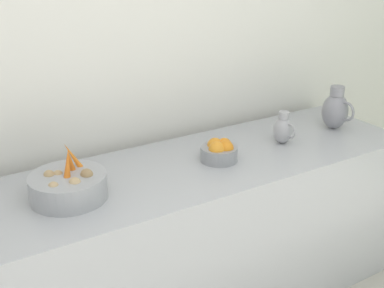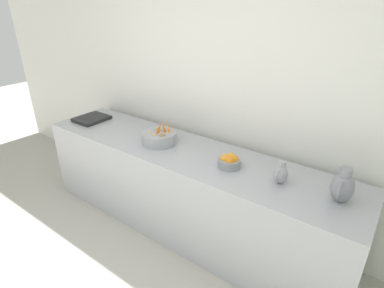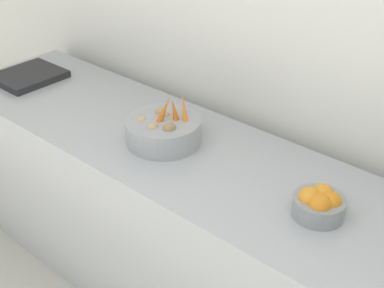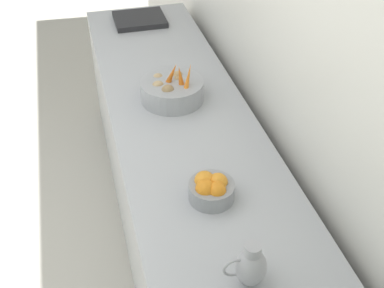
# 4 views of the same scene
# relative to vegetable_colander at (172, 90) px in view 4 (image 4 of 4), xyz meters

# --- Properties ---
(tile_wall_left) EXTENTS (0.10, 8.04, 3.00)m
(tile_wall_left) POSITION_rel_vegetable_colander_xyz_m (-0.48, 0.78, 0.58)
(tile_wall_left) COLOR white
(tile_wall_left) RESTS_ON ground_plane
(prep_counter) EXTENTS (0.71, 3.13, 0.86)m
(prep_counter) POSITION_rel_vegetable_colander_xyz_m (-0.01, 0.28, -0.49)
(prep_counter) COLOR #ADAFB5
(prep_counter) RESTS_ON ground_plane
(vegetable_colander) EXTENTS (0.33, 0.33, 0.22)m
(vegetable_colander) POSITION_rel_vegetable_colander_xyz_m (0.00, 0.00, 0.00)
(vegetable_colander) COLOR #9EA0A5
(vegetable_colander) RESTS_ON prep_counter
(orange_bowl) EXTENTS (0.19, 0.19, 0.11)m
(orange_bowl) POSITION_rel_vegetable_colander_xyz_m (0.01, 0.77, -0.01)
(orange_bowl) COLOR gray
(orange_bowl) RESTS_ON prep_counter
(metal_pitcher_short) EXTENTS (0.15, 0.11, 0.18)m
(metal_pitcher_short) POSITION_rel_vegetable_colander_xyz_m (0.00, 1.19, 0.02)
(metal_pitcher_short) COLOR #A3A3A8
(metal_pitcher_short) RESTS_ON prep_counter
(counter_sink_basin) EXTENTS (0.34, 0.30, 0.04)m
(counter_sink_basin) POSITION_rel_vegetable_colander_xyz_m (-0.00, -1.02, -0.04)
(counter_sink_basin) COLOR #232326
(counter_sink_basin) RESTS_ON prep_counter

